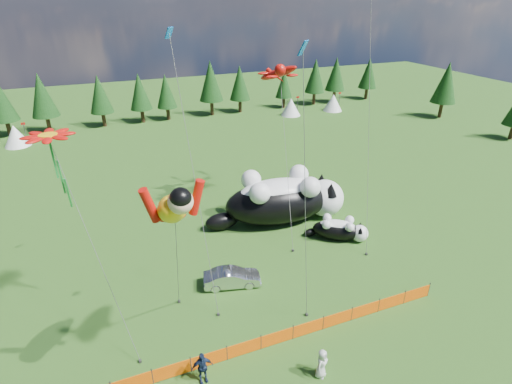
% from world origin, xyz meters
% --- Properties ---
extents(ground, '(160.00, 160.00, 0.00)m').
position_xyz_m(ground, '(0.00, 0.00, 0.00)').
color(ground, '#123309').
rests_on(ground, ground).
extents(safety_fence, '(22.06, 0.06, 1.10)m').
position_xyz_m(safety_fence, '(0.00, -3.00, 0.50)').
color(safety_fence, '#262626').
rests_on(safety_fence, ground).
extents(tree_line, '(90.00, 4.00, 8.00)m').
position_xyz_m(tree_line, '(0.00, 45.00, 4.00)').
color(tree_line, black).
rests_on(tree_line, ground).
extents(festival_tents, '(50.00, 3.20, 2.80)m').
position_xyz_m(festival_tents, '(11.00, 40.00, 1.40)').
color(festival_tents, white).
rests_on(festival_tents, ground).
extents(cat_large, '(12.52, 5.41, 4.52)m').
position_xyz_m(cat_large, '(6.38, 9.59, 2.15)').
color(cat_large, black).
rests_on(cat_large, ground).
extents(cat_small, '(4.63, 3.66, 1.88)m').
position_xyz_m(cat_small, '(9.30, 5.18, 0.89)').
color(cat_small, black).
rests_on(cat_small, ground).
extents(car, '(4.11, 2.23, 1.28)m').
position_xyz_m(car, '(-0.73, 2.86, 0.64)').
color(car, silver).
rests_on(car, ground).
extents(spectator_c, '(1.14, 0.60, 1.93)m').
position_xyz_m(spectator_c, '(-4.57, -3.77, 0.96)').
color(spectator_c, '#16223E').
rests_on(spectator_c, ground).
extents(spectator_e, '(1.03, 0.96, 1.76)m').
position_xyz_m(spectator_e, '(1.27, -5.76, 0.88)').
color(spectator_e, silver).
rests_on(spectator_e, ground).
extents(superhero_kite, '(4.58, 7.79, 12.28)m').
position_xyz_m(superhero_kite, '(-5.06, -2.77, 9.82)').
color(superhero_kite, yellow).
rests_on(superhero_kite, ground).
extents(gecko_kite, '(5.08, 11.76, 14.70)m').
position_xyz_m(gecko_kite, '(7.17, 13.24, 12.08)').
color(gecko_kite, '#BB0F09').
rests_on(gecko_kite, ground).
extents(flower_kite, '(4.03, 6.01, 12.71)m').
position_xyz_m(flower_kite, '(-9.78, 2.92, 11.72)').
color(flower_kite, '#BB0F09').
rests_on(flower_kite, ground).
extents(diamond_kite_a, '(1.03, 5.46, 17.04)m').
position_xyz_m(diamond_kite_a, '(-3.00, 5.08, 14.98)').
color(diamond_kite_a, blue).
rests_on(diamond_kite_a, ground).
extents(diamond_kite_c, '(1.96, 1.01, 16.67)m').
position_xyz_m(diamond_kite_c, '(1.27, -2.14, 14.94)').
color(diamond_kite_c, blue).
rests_on(diamond_kite_c, ground).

